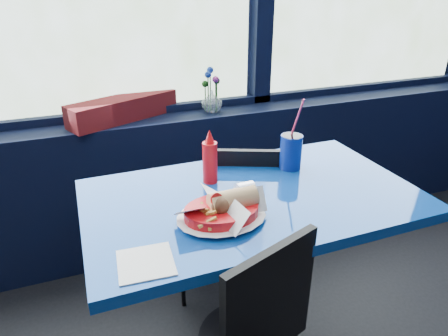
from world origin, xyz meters
The scene contains 9 objects.
window_sill centered at (0.00, 2.87, 0.40)m, with size 5.00×0.26×0.80m, color black.
near_table centered at (0.30, 2.00, 0.57)m, with size 1.20×0.70×0.75m.
chair_near_back centered at (0.33, 2.33, 0.47)m, with size 0.49×0.49×0.82m.
planter_box centered at (-0.03, 2.89, 0.86)m, with size 0.58×0.14×0.12m, color maroon.
flower_vase centered at (0.44, 2.84, 0.87)m, with size 0.14×0.15×0.24m.
food_basket centered at (0.14, 1.88, 0.78)m, with size 0.32×0.32×0.10m.
ketchup_bottle centered at (0.19, 2.15, 0.84)m, with size 0.06×0.06×0.21m.
soda_cup centered at (0.54, 2.15, 0.82)m, with size 0.09×0.09×0.30m.
napkin centered at (-0.14, 1.75, 0.75)m, with size 0.15×0.15×0.00m, color white.
Camera 1 is at (-0.26, 0.85, 1.46)m, focal length 32.00 mm.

